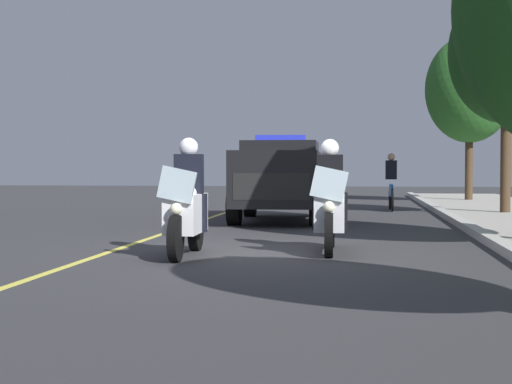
% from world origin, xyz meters
% --- Properties ---
extents(ground_plane, '(80.00, 80.00, 0.00)m').
position_xyz_m(ground_plane, '(0.00, 0.00, 0.00)').
color(ground_plane, '#333335').
extents(curb_strip, '(48.00, 0.24, 0.15)m').
position_xyz_m(curb_strip, '(0.00, 3.77, 0.07)').
color(curb_strip, '#B7B5AD').
rests_on(curb_strip, ground).
extents(lane_stripe_center, '(48.00, 0.12, 0.01)m').
position_xyz_m(lane_stripe_center, '(0.00, -2.16, 0.00)').
color(lane_stripe_center, '#E0D14C').
rests_on(lane_stripe_center, ground).
extents(police_motorcycle_lead_left, '(2.14, 0.57, 1.72)m').
position_xyz_m(police_motorcycle_lead_left, '(0.65, -0.88, 0.70)').
color(police_motorcycle_lead_left, black).
rests_on(police_motorcycle_lead_left, ground).
extents(police_motorcycle_lead_right, '(2.14, 0.57, 1.72)m').
position_xyz_m(police_motorcycle_lead_right, '(-0.16, 1.15, 0.70)').
color(police_motorcycle_lead_right, black).
rests_on(police_motorcycle_lead_right, ground).
extents(police_suv, '(4.95, 2.18, 2.05)m').
position_xyz_m(police_suv, '(-6.95, -0.29, 1.07)').
color(police_suv, black).
rests_on(police_suv, ground).
extents(cyclist_background, '(1.76, 0.33, 1.69)m').
position_xyz_m(cyclist_background, '(-11.71, 2.50, 0.84)').
color(cyclist_background, black).
rests_on(cyclist_background, ground).
extents(tree_far_back, '(3.01, 3.01, 6.05)m').
position_xyz_m(tree_far_back, '(-9.54, 5.37, 4.27)').
color(tree_far_back, '#42301E').
rests_on(tree_far_back, sidewalk_strip).
extents(tree_behind_suv, '(3.16, 3.16, 5.93)m').
position_xyz_m(tree_behind_suv, '(-17.49, 5.48, 4.08)').
color(tree_behind_suv, '#42301E').
rests_on(tree_behind_suv, sidewalk_strip).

